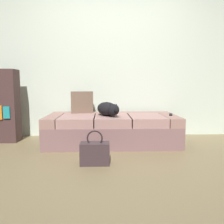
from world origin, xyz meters
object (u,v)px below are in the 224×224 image
object	(u,v)px
tv_remote	(171,114)
handbag	(95,153)
throw_pillow	(82,102)
couch	(112,129)
dog_dark	(108,109)

from	to	relation	value
tv_remote	handbag	size ratio (longest dim) A/B	0.40
tv_remote	throw_pillow	world-z (taller)	throw_pillow
tv_remote	couch	bearing A→B (deg)	-167.31
handbag	dog_dark	bearing A→B (deg)	78.96
dog_dark	throw_pillow	xyz separation A→B (m)	(-0.41, 0.35, 0.07)
dog_dark	tv_remote	distance (m)	0.93
couch	dog_dark	bearing A→B (deg)	-122.62
throw_pillow	handbag	xyz separation A→B (m)	(0.24, -1.18, -0.47)
throw_pillow	couch	bearing A→B (deg)	-29.08
couch	tv_remote	bearing A→B (deg)	-3.88
throw_pillow	dog_dark	bearing A→B (deg)	-40.53
handbag	couch	bearing A→B (deg)	76.59
tv_remote	handbag	distance (m)	1.42
dog_dark	throw_pillow	size ratio (longest dim) A/B	1.62
couch	dog_dark	world-z (taller)	dog_dark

